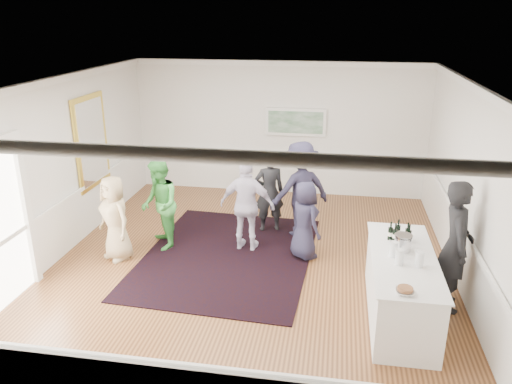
% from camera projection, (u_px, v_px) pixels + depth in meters
% --- Properties ---
extents(floor, '(8.00, 8.00, 0.00)m').
position_uv_depth(floor, '(250.00, 266.00, 8.85)').
color(floor, brown).
rests_on(floor, ground).
extents(ceiling, '(7.00, 8.00, 0.02)m').
position_uv_depth(ceiling, '(249.00, 83.00, 7.76)').
color(ceiling, white).
rests_on(ceiling, wall_back).
extents(wall_left, '(0.02, 8.00, 3.20)m').
position_uv_depth(wall_left, '(56.00, 170.00, 8.85)').
color(wall_left, white).
rests_on(wall_left, floor).
extents(wall_right, '(0.02, 8.00, 3.20)m').
position_uv_depth(wall_right, '(471.00, 192.00, 7.76)').
color(wall_right, white).
rests_on(wall_right, floor).
extents(wall_back, '(7.00, 0.02, 3.20)m').
position_uv_depth(wall_back, '(279.00, 128.00, 12.02)').
color(wall_back, white).
rests_on(wall_back, floor).
extents(wall_front, '(7.00, 0.02, 3.20)m').
position_uv_depth(wall_front, '(174.00, 315.00, 4.59)').
color(wall_front, white).
rests_on(wall_front, floor).
extents(wainscoting, '(7.00, 8.00, 1.00)m').
position_uv_depth(wainscoting, '(250.00, 240.00, 8.68)').
color(wainscoting, white).
rests_on(wainscoting, floor).
extents(mirror, '(0.05, 1.25, 1.85)m').
position_uv_depth(mirror, '(92.00, 142.00, 9.98)').
color(mirror, yellow).
rests_on(mirror, wall_left).
extents(landscape_painting, '(1.44, 0.06, 0.66)m').
position_uv_depth(landscape_painting, '(296.00, 122.00, 11.84)').
color(landscape_painting, white).
rests_on(landscape_painting, wall_back).
extents(area_rug, '(3.18, 4.06, 0.02)m').
position_uv_depth(area_rug, '(228.00, 255.00, 9.20)').
color(area_rug, black).
rests_on(area_rug, floor).
extents(serving_table, '(0.91, 2.39, 0.97)m').
position_uv_depth(serving_table, '(401.00, 287.00, 7.23)').
color(serving_table, white).
rests_on(serving_table, floor).
extents(bartender, '(0.51, 0.75, 2.01)m').
position_uv_depth(bartender, '(456.00, 246.00, 7.31)').
color(bartender, black).
rests_on(bartender, floor).
extents(guest_tan, '(0.91, 0.84, 1.56)m').
position_uv_depth(guest_tan, '(115.00, 218.00, 8.88)').
color(guest_tan, tan).
rests_on(guest_tan, floor).
extents(guest_green, '(0.97, 1.04, 1.72)m').
position_uv_depth(guest_green, '(160.00, 205.00, 9.29)').
color(guest_green, green).
rests_on(guest_green, floor).
extents(guest_lilac, '(1.07, 0.53, 1.76)m').
position_uv_depth(guest_lilac, '(247.00, 205.00, 9.19)').
color(guest_lilac, silver).
rests_on(guest_lilac, floor).
extents(guest_dark_a, '(1.43, 1.26, 1.92)m').
position_uv_depth(guest_dark_a, '(300.00, 190.00, 9.77)').
color(guest_dark_a, '#222035').
rests_on(guest_dark_a, floor).
extents(guest_dark_b, '(0.71, 0.58, 1.67)m').
position_uv_depth(guest_dark_b, '(269.00, 192.00, 10.02)').
color(guest_dark_b, black).
rests_on(guest_dark_b, floor).
extents(guest_navy, '(0.80, 0.84, 1.45)m').
position_uv_depth(guest_navy, '(305.00, 220.00, 8.94)').
color(guest_navy, '#222035').
rests_on(guest_navy, floor).
extents(wine_bottles, '(0.34, 0.24, 0.31)m').
position_uv_depth(wine_bottles, '(400.00, 231.00, 7.52)').
color(wine_bottles, black).
rests_on(wine_bottles, serving_table).
extents(juice_pitchers, '(0.44, 0.37, 0.24)m').
position_uv_depth(juice_pitchers, '(404.00, 255.00, 6.86)').
color(juice_pitchers, '#68B741').
rests_on(juice_pitchers, serving_table).
extents(ice_bucket, '(0.26, 0.26, 0.25)m').
position_uv_depth(ice_bucket, '(403.00, 243.00, 7.21)').
color(ice_bucket, silver).
rests_on(ice_bucket, serving_table).
extents(nut_bowl, '(0.24, 0.24, 0.08)m').
position_uv_depth(nut_bowl, '(405.00, 291.00, 6.13)').
color(nut_bowl, white).
rests_on(nut_bowl, serving_table).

